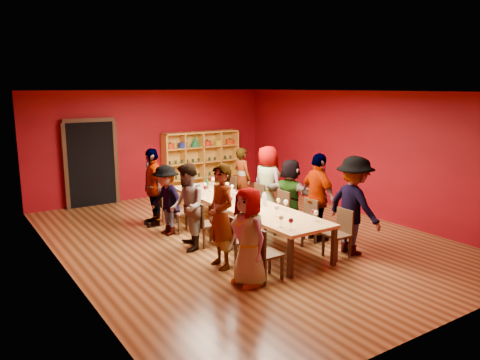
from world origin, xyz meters
The scene contains 52 objects.
room_shell centered at (0.00, 0.00, 1.50)m, with size 7.10×9.10×3.04m.
tasting_table centered at (0.00, 0.00, 0.70)m, with size 1.10×4.50×0.75m.
doorway centered at (-1.80, 4.43, 1.12)m, with size 1.40×0.17×2.30m.
shelving_unit centered at (1.40, 4.32, 0.98)m, with size 2.40×0.40×1.80m.
chair_person_left_0 centered at (-0.91, -2.00, 0.50)m, with size 0.42×0.42×0.89m.
person_left_0 centered at (-1.21, -2.00, 0.79)m, with size 0.77×0.42×1.58m, color #5782B4.
chair_person_left_1 centered at (-0.91, -1.14, 0.50)m, with size 0.42×0.42×0.89m.
person_left_1 centered at (-1.19, -1.14, 0.91)m, with size 0.67×0.49×1.83m, color #141938.
chair_person_left_2 centered at (-0.91, -0.01, 0.50)m, with size 0.42×0.42×0.89m.
person_left_2 centered at (-1.26, -0.01, 0.84)m, with size 0.82×0.45×1.68m, color #47474B.
chair_person_left_3 centered at (-0.91, 1.07, 0.50)m, with size 0.42×0.42×0.89m.
person_left_3 centered at (-1.20, 1.07, 0.75)m, with size 0.97×0.40×1.50m, color #BD7E87.
chair_person_left_4 centered at (-0.91, 1.87, 0.50)m, with size 0.42×0.42×0.89m.
person_left_4 centered at (-1.16, 1.87, 0.88)m, with size 1.03×0.47×1.76m, color #5985B7.
chair_person_right_0 centered at (0.91, -1.90, 0.50)m, with size 0.42×0.42×0.89m.
person_right_0 centered at (1.24, -1.90, 0.93)m, with size 1.20×0.49×1.85m, color #4F4F54.
chair_person_right_1 centered at (0.91, -0.97, 0.50)m, with size 0.42×0.42×0.89m.
person_right_1 centered at (1.20, -0.97, 0.90)m, with size 1.05×0.48×1.80m, color #4F4E54.
chair_person_right_2 centered at (0.91, -0.10, 0.50)m, with size 0.42×0.42×0.89m.
person_right_2 centered at (1.20, -0.10, 0.79)m, with size 1.46×0.42×1.57m, color silver.
chair_person_right_3 centered at (0.91, 0.79, 0.50)m, with size 0.42×0.42×0.89m.
person_right_3 centered at (1.24, 0.79, 0.88)m, with size 0.86×0.47×1.75m, color #46464B.
chair_person_right_4 centered at (0.91, 2.00, 0.50)m, with size 0.42×0.42×0.89m.
person_right_4 centered at (1.34, 2.00, 0.79)m, with size 0.58×0.42×1.58m, color pink.
wine_glass_0 centered at (-0.30, 0.78, 0.88)m, with size 0.07×0.07×0.19m.
wine_glass_1 centered at (0.10, 0.42, 0.90)m, with size 0.08×0.08×0.20m.
wine_glass_2 centered at (-0.38, -0.02, 0.89)m, with size 0.08×0.08×0.19m.
wine_glass_3 centered at (-0.37, -1.77, 0.91)m, with size 0.09×0.09×0.21m.
wine_glass_4 centered at (0.30, 0.85, 0.89)m, with size 0.08×0.08×0.20m.
wine_glass_5 centered at (-0.08, -0.48, 0.90)m, with size 0.09×0.09×0.21m.
wine_glass_6 centered at (0.37, -0.74, 0.89)m, with size 0.08×0.08×0.20m.
wine_glass_7 centered at (-0.04, -1.21, 0.91)m, with size 0.09×0.09×0.22m.
wine_glass_8 centered at (0.32, 1.73, 0.91)m, with size 0.09×0.09×0.22m.
wine_glass_9 centered at (0.36, -0.98, 0.91)m, with size 0.09×0.09×0.22m.
wine_glass_10 centered at (-0.35, -0.13, 0.90)m, with size 0.08×0.08×0.20m.
wine_glass_11 centered at (0.35, -1.84, 0.90)m, with size 0.08×0.08×0.20m.
wine_glass_12 centered at (0.29, 0.05, 0.89)m, with size 0.08×0.08×0.20m.
wine_glass_13 centered at (0.32, -0.03, 0.90)m, with size 0.09×0.09×0.21m.
wine_glass_14 centered at (-0.28, 1.03, 0.91)m, with size 0.09×0.09×0.22m.
wine_glass_15 centered at (0.34, 1.84, 0.91)m, with size 0.09×0.09×0.22m.
wine_glass_16 centered at (-0.09, 1.38, 0.89)m, with size 0.08×0.08×0.19m.
wine_glass_17 centered at (-0.34, -1.99, 0.90)m, with size 0.08×0.08×0.21m.
wine_glass_18 centered at (-0.34, 1.70, 0.91)m, with size 0.09×0.09×0.22m.
wine_glass_19 centered at (-0.32, -0.73, 0.91)m, with size 0.09×0.09×0.22m.
wine_glass_20 centered at (-0.27, -0.97, 0.91)m, with size 0.09×0.09×0.22m.
wine_glass_21 centered at (0.35, -1.78, 0.90)m, with size 0.09×0.09×0.21m.
wine_glass_22 centered at (-0.38, 1.80, 0.91)m, with size 0.09×0.09×0.22m.
wine_glass_23 centered at (0.28, 1.03, 0.91)m, with size 0.09×0.09×0.22m.
spittoon_bowl centered at (0.02, -0.14, 0.82)m, with size 0.31×0.31×0.17m, color silver.
carafe_a centered at (-0.15, 0.07, 0.87)m, with size 0.13×0.13×0.26m.
carafe_b centered at (0.25, -0.44, 0.87)m, with size 0.14×0.14×0.27m.
wine_bottle centered at (0.05, 1.56, 0.87)m, with size 0.10×0.10×0.31m.
Camera 1 is at (-5.16, -7.77, 3.10)m, focal length 35.00 mm.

